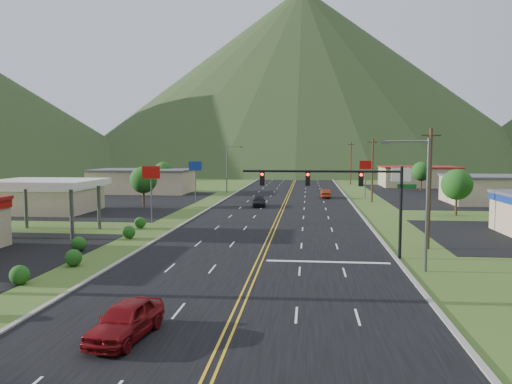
# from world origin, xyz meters

# --- Properties ---
(ground) EXTENTS (500.00, 500.00, 0.00)m
(ground) POSITION_xyz_m (0.00, 0.00, 0.00)
(ground) COLOR #394F1C
(ground) RESTS_ON ground
(road) EXTENTS (20.00, 460.00, 0.04)m
(road) POSITION_xyz_m (0.00, 0.00, 0.00)
(road) COLOR black
(road) RESTS_ON ground
(curb_west) EXTENTS (0.30, 460.00, 0.14)m
(curb_west) POSITION_xyz_m (-10.15, 0.00, 0.00)
(curb_west) COLOR gray
(curb_west) RESTS_ON ground
(curb_east) EXTENTS (0.30, 460.00, 0.14)m
(curb_east) POSITION_xyz_m (10.15, 0.00, 0.00)
(curb_east) COLOR gray
(curb_east) RESTS_ON ground
(traffic_signal) EXTENTS (13.10, 0.43, 7.00)m
(traffic_signal) POSITION_xyz_m (6.48, 14.00, 5.33)
(traffic_signal) COLOR black
(traffic_signal) RESTS_ON ground
(streetlight_east) EXTENTS (3.28, 0.25, 9.00)m
(streetlight_east) POSITION_xyz_m (11.18, 10.00, 5.18)
(streetlight_east) COLOR #59595E
(streetlight_east) RESTS_ON ground
(streetlight_west) EXTENTS (3.28, 0.25, 9.00)m
(streetlight_west) POSITION_xyz_m (-11.68, 70.00, 5.18)
(streetlight_west) COLOR #59595E
(streetlight_west) RESTS_ON ground
(gas_canopy) EXTENTS (10.00, 8.00, 5.30)m
(gas_canopy) POSITION_xyz_m (-22.00, 22.00, 4.87)
(gas_canopy) COLOR white
(gas_canopy) RESTS_ON ground
(building_west_mid) EXTENTS (14.40, 10.40, 4.10)m
(building_west_mid) POSITION_xyz_m (-32.00, 38.00, 2.27)
(building_west_mid) COLOR #C4B388
(building_west_mid) RESTS_ON ground
(building_west_far) EXTENTS (18.40, 11.40, 4.50)m
(building_west_far) POSITION_xyz_m (-28.00, 68.00, 2.26)
(building_west_far) COLOR #C4B388
(building_west_far) RESTS_ON ground
(building_east_mid) EXTENTS (14.40, 11.40, 4.30)m
(building_east_mid) POSITION_xyz_m (32.00, 55.00, 2.16)
(building_east_mid) COLOR #C4B388
(building_east_mid) RESTS_ON ground
(building_east_far) EXTENTS (16.40, 12.40, 4.50)m
(building_east_far) POSITION_xyz_m (28.00, 90.00, 2.26)
(building_east_far) COLOR #C4B388
(building_east_far) RESTS_ON ground
(pole_sign_west_a) EXTENTS (2.00, 0.18, 6.40)m
(pole_sign_west_a) POSITION_xyz_m (-14.00, 30.00, 5.05)
(pole_sign_west_a) COLOR #59595E
(pole_sign_west_a) RESTS_ON ground
(pole_sign_west_b) EXTENTS (2.00, 0.18, 6.40)m
(pole_sign_west_b) POSITION_xyz_m (-14.00, 52.00, 5.05)
(pole_sign_west_b) COLOR #59595E
(pole_sign_west_b) RESTS_ON ground
(pole_sign_east_a) EXTENTS (2.00, 0.18, 6.40)m
(pole_sign_east_a) POSITION_xyz_m (13.00, 28.00, 5.05)
(pole_sign_east_a) COLOR #59595E
(pole_sign_east_a) RESTS_ON ground
(pole_sign_east_b) EXTENTS (2.00, 0.18, 6.40)m
(pole_sign_east_b) POSITION_xyz_m (13.00, 60.00, 5.05)
(pole_sign_east_b) COLOR #59595E
(pole_sign_east_b) RESTS_ON ground
(tree_west_a) EXTENTS (3.84, 3.84, 5.82)m
(tree_west_a) POSITION_xyz_m (-20.00, 45.00, 3.89)
(tree_west_a) COLOR #382314
(tree_west_a) RESTS_ON ground
(tree_west_b) EXTENTS (3.84, 3.84, 5.82)m
(tree_west_b) POSITION_xyz_m (-25.00, 72.00, 3.89)
(tree_west_b) COLOR #382314
(tree_west_b) RESTS_ON ground
(tree_east_a) EXTENTS (3.84, 3.84, 5.82)m
(tree_east_a) POSITION_xyz_m (22.00, 40.00, 3.89)
(tree_east_a) COLOR #382314
(tree_east_a) RESTS_ON ground
(tree_east_b) EXTENTS (3.84, 3.84, 5.82)m
(tree_east_b) POSITION_xyz_m (26.00, 78.00, 3.89)
(tree_east_b) COLOR #382314
(tree_east_b) RESTS_ON ground
(utility_pole_a) EXTENTS (1.60, 0.28, 10.00)m
(utility_pole_a) POSITION_xyz_m (13.50, 18.00, 5.13)
(utility_pole_a) COLOR #382314
(utility_pole_a) RESTS_ON ground
(utility_pole_b) EXTENTS (1.60, 0.28, 10.00)m
(utility_pole_b) POSITION_xyz_m (13.50, 55.00, 5.13)
(utility_pole_b) COLOR #382314
(utility_pole_b) RESTS_ON ground
(utility_pole_c) EXTENTS (1.60, 0.28, 10.00)m
(utility_pole_c) POSITION_xyz_m (13.50, 95.00, 5.13)
(utility_pole_c) COLOR #382314
(utility_pole_c) RESTS_ON ground
(utility_pole_d) EXTENTS (1.60, 0.28, 10.00)m
(utility_pole_d) POSITION_xyz_m (13.50, 135.00, 5.13)
(utility_pole_d) COLOR #382314
(utility_pole_d) RESTS_ON ground
(mountain_n) EXTENTS (220.00, 220.00, 85.00)m
(mountain_n) POSITION_xyz_m (0.00, 220.00, 42.50)
(mountain_n) COLOR #213317
(mountain_n) RESTS_ON ground
(car_red_near) EXTENTS (2.54, 4.98, 1.63)m
(car_red_near) POSITION_xyz_m (-4.33, -3.85, 0.81)
(car_red_near) COLOR maroon
(car_red_near) RESTS_ON ground
(car_dark_mid) EXTENTS (2.26, 4.66, 1.31)m
(car_dark_mid) POSITION_xyz_m (-3.51, 47.09, 0.65)
(car_dark_mid) COLOR black
(car_dark_mid) RESTS_ON ground
(car_red_far) EXTENTS (1.56, 4.45, 1.47)m
(car_red_far) POSITION_xyz_m (6.49, 60.82, 0.73)
(car_red_far) COLOR maroon
(car_red_far) RESTS_ON ground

